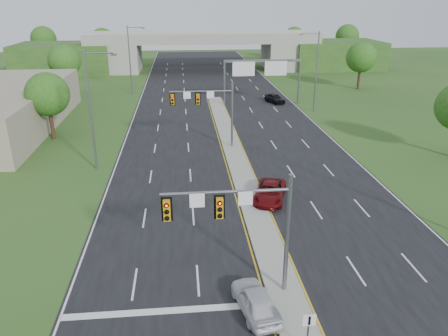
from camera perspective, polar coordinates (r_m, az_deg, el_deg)
The scene contains 22 objects.
ground at distance 25.31m, azimuth 7.83°, elevation -15.69°, with size 240.00×240.00×0.00m, color #2A4F1C.
road at distance 56.87m, azimuth -0.13°, elevation 5.92°, with size 24.00×160.00×0.02m, color black.
median at distance 45.46m, azimuth 1.33°, elevation 2.01°, with size 2.00×54.00×0.16m, color gray.
lane_markings at distance 51.00m, azimuth -0.15°, elevation 4.10°, with size 23.72×160.00×0.01m.
signal_mast_near at distance 22.31m, azimuth 2.78°, elevation -6.56°, with size 6.62×0.60×7.00m.
signal_mast_far at distance 45.80m, azimuth -1.76°, elevation 8.18°, with size 6.62×0.60×7.00m.
keep_right_sign at distance 20.98m, azimuth 10.99°, elevation -19.70°, with size 0.60×0.13×2.20m.
sign_gantry at distance 66.33m, azimuth 4.91°, elevation 12.69°, with size 11.58×0.44×6.67m.
overpass at distance 100.37m, azimuth -2.70°, elevation 14.71°, with size 80.00×14.00×8.10m.
lightpole_l_mid at distance 41.37m, azimuth -16.85°, elevation 7.80°, with size 2.85×0.25×11.00m.
lightpole_l_far at distance 75.54m, azimuth -12.08°, elevation 14.03°, with size 2.85×0.25×11.00m.
lightpole_r_far at distance 63.04m, azimuth 11.83°, elevation 12.67°, with size 2.85×0.25×11.00m.
tree_l_near at distance 52.66m, azimuth -22.06°, elevation 8.90°, with size 4.80×4.80×7.60m.
tree_l_mid at distance 77.48m, azimuth -20.13°, elevation 12.96°, with size 5.20×5.20×8.12m.
tree_r_mid at distance 81.43m, azimuth 17.48°, elevation 13.62°, with size 5.20×5.20×8.12m.
tree_back_a at distance 118.55m, azimuth -22.50°, elevation 15.32°, with size 6.00×6.00×8.85m.
tree_back_b at distance 115.50m, azimuth -15.57°, elevation 15.84°, with size 5.60×5.60×8.32m.
tree_back_c at distance 117.67m, azimuth 9.14°, elevation 16.41°, with size 5.60×5.60×8.32m.
tree_back_d at distance 121.88m, azimuth 15.80°, elevation 16.23°, with size 6.00×6.00×8.85m.
car_white at distance 23.41m, azimuth 4.16°, elevation -16.83°, with size 1.65×4.10×1.40m, color silver.
car_far_a at distance 35.06m, azimuth 6.01°, elevation -3.13°, with size 2.25×4.89×1.36m, color #5B090B.
car_far_c at distance 68.42m, azimuth 6.64°, elevation 9.04°, with size 1.65×4.10×1.40m, color black.
Camera 1 is at (-5.27, -19.56, 15.17)m, focal length 35.00 mm.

